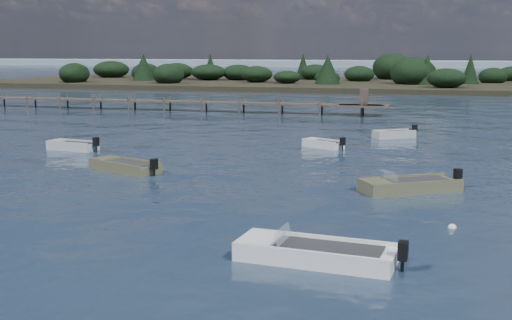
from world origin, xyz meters
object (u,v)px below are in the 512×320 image
(tender_far_grey, at_px, (73,147))
(jetty, at_px, (131,101))
(dinghy_mid_white_b, at_px, (409,188))
(dinghy_mid_white_a, at_px, (315,256))
(dinghy_mid_grey, at_px, (125,168))
(tender_far_white, at_px, (323,145))
(tender_far_grey_b, at_px, (394,136))

(tender_far_grey, distance_m, jetty, 29.17)
(jetty, bearing_deg, tender_far_grey, -71.95)
(dinghy_mid_white_b, xyz_separation_m, dinghy_mid_white_a, (-2.63, -11.30, -0.00))
(jetty, bearing_deg, dinghy_mid_grey, -64.91)
(dinghy_mid_white_b, bearing_deg, tender_far_white, 116.05)
(dinghy_mid_grey, xyz_separation_m, dinghy_mid_white_b, (15.45, -1.23, 0.01))
(dinghy_mid_white_a, bearing_deg, dinghy_mid_grey, 135.66)
(tender_far_grey_b, bearing_deg, dinghy_mid_grey, -128.15)
(tender_far_grey, xyz_separation_m, jetty, (-9.03, 27.72, 0.81))
(tender_far_white, relative_size, dinghy_mid_grey, 0.68)
(tender_far_grey, bearing_deg, dinghy_mid_grey, -41.53)
(dinghy_mid_grey, bearing_deg, dinghy_mid_white_a, -44.34)
(dinghy_mid_white_a, relative_size, jetty, 0.08)
(tender_far_white, xyz_separation_m, dinghy_mid_white_a, (3.47, -23.79, 0.01))
(tender_far_white, relative_size, dinghy_mid_white_b, 0.64)
(tender_far_grey, xyz_separation_m, dinghy_mid_white_a, (19.57, -18.50, -0.01))
(tender_far_grey, distance_m, dinghy_mid_grey, 9.01)
(tender_far_grey_b, xyz_separation_m, dinghy_mid_grey, (-13.79, -17.56, -0.01))
(tender_far_grey, bearing_deg, tender_far_grey_b, 29.43)
(dinghy_mid_white_b, distance_m, dinghy_mid_white_a, 11.60)
(tender_far_grey, bearing_deg, tender_far_white, 18.19)
(tender_far_grey_b, xyz_separation_m, dinghy_mid_white_a, (-0.97, -30.09, -0.01))
(tender_far_white, relative_size, jetty, 0.05)
(tender_far_white, xyz_separation_m, tender_far_grey, (-16.09, -5.29, 0.02))
(dinghy_mid_grey, bearing_deg, tender_far_white, 50.31)
(tender_far_white, height_order, tender_far_grey_b, tender_far_grey_b)
(tender_far_grey_b, distance_m, dinghy_mid_grey, 22.33)
(dinghy_mid_grey, xyz_separation_m, jetty, (-15.78, 33.70, 0.83))
(tender_far_grey_b, relative_size, dinghy_mid_white_b, 0.68)
(tender_far_grey_b, bearing_deg, jetty, 151.38)
(tender_far_grey_b, distance_m, dinghy_mid_white_a, 30.10)
(dinghy_mid_grey, bearing_deg, dinghy_mid_white_b, -4.54)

